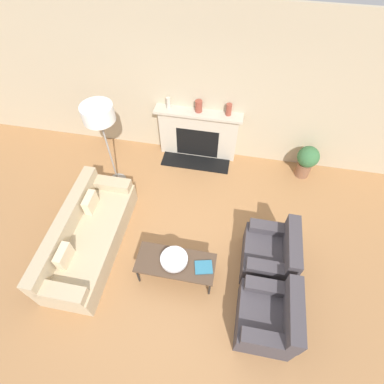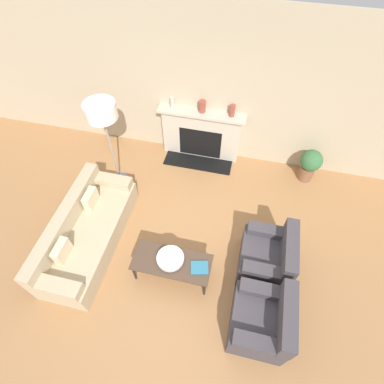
{
  "view_description": "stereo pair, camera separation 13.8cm",
  "coord_description": "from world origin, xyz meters",
  "views": [
    {
      "loc": [
        0.54,
        -1.84,
        4.45
      ],
      "look_at": [
        -0.04,
        1.23,
        0.45
      ],
      "focal_mm": 28.0,
      "sensor_mm": 36.0,
      "label": 1
    },
    {
      "loc": [
        0.67,
        -1.81,
        4.45
      ],
      "look_at": [
        -0.04,
        1.23,
        0.45
      ],
      "focal_mm": 28.0,
      "sensor_mm": 36.0,
      "label": 2
    }
  ],
  "objects": [
    {
      "name": "armchair_far",
      "position": [
        1.33,
        0.38,
        0.32
      ],
      "size": [
        0.73,
        0.84,
        0.83
      ],
      "rotation": [
        0.0,
        0.0,
        -1.57
      ],
      "color": "#423D42",
      "rests_on": "ground_plane"
    },
    {
      "name": "wall_back",
      "position": [
        0.0,
        2.75,
        1.45
      ],
      "size": [
        18.0,
        0.06,
        2.9
      ],
      "color": "#BCAD8E",
      "rests_on": "ground_plane"
    },
    {
      "name": "mantel_vase_center_left",
      "position": [
        -0.18,
        2.62,
        1.17
      ],
      "size": [
        0.13,
        0.13,
        0.22
      ],
      "color": "brown",
      "rests_on": "fireplace"
    },
    {
      "name": "mantel_vase_center_right",
      "position": [
        0.37,
        2.62,
        1.17
      ],
      "size": [
        0.1,
        0.1,
        0.22
      ],
      "color": "brown",
      "rests_on": "fireplace"
    },
    {
      "name": "couch",
      "position": [
        -1.53,
        0.17,
        0.28
      ],
      "size": [
        0.84,
        2.14,
        0.73
      ],
      "rotation": [
        0.0,
        0.0,
        1.57
      ],
      "color": "tan",
      "rests_on": "ground_plane"
    },
    {
      "name": "book",
      "position": [
        0.37,
        -0.06,
        0.43
      ],
      "size": [
        0.29,
        0.26,
        0.02
      ],
      "rotation": [
        0.0,
        0.0,
        0.24
      ],
      "color": "teal",
      "rests_on": "coffee_table"
    },
    {
      "name": "bowl",
      "position": [
        -0.06,
        -0.04,
        0.47
      ],
      "size": [
        0.4,
        0.4,
        0.08
      ],
      "color": "silver",
      "rests_on": "coffee_table"
    },
    {
      "name": "mantel_vase_left",
      "position": [
        -0.73,
        2.62,
        1.17
      ],
      "size": [
        0.07,
        0.07,
        0.22
      ],
      "color": "beige",
      "rests_on": "fireplace"
    },
    {
      "name": "coffee_table",
      "position": [
        -0.04,
        -0.06,
        0.39
      ],
      "size": [
        1.15,
        0.49,
        0.42
      ],
      "color": "#4C3828",
      "rests_on": "ground_plane"
    },
    {
      "name": "potted_plant",
      "position": [
        1.94,
        2.42,
        0.4
      ],
      "size": [
        0.4,
        0.4,
        0.69
      ],
      "color": "brown",
      "rests_on": "ground_plane"
    },
    {
      "name": "fireplace",
      "position": [
        -0.17,
        2.61,
        0.52
      ],
      "size": [
        1.64,
        0.59,
        1.06
      ],
      "color": "beige",
      "rests_on": "ground_plane"
    },
    {
      "name": "armchair_near",
      "position": [
        1.33,
        -0.54,
        0.32
      ],
      "size": [
        0.73,
        0.84,
        0.83
      ],
      "rotation": [
        0.0,
        0.0,
        -1.57
      ],
      "color": "#423D42",
      "rests_on": "ground_plane"
    },
    {
      "name": "ground_plane",
      "position": [
        0.0,
        0.0,
        0.0
      ],
      "size": [
        18.0,
        18.0,
        0.0
      ],
      "primitive_type": "plane",
      "color": "#A87547"
    },
    {
      "name": "floor_lamp",
      "position": [
        -1.57,
        1.59,
        1.51
      ],
      "size": [
        0.51,
        0.51,
        1.73
      ],
      "color": "gray",
      "rests_on": "ground_plane"
    }
  ]
}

